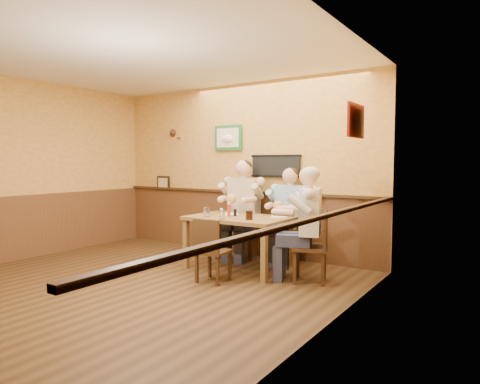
% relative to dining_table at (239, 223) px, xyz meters
% --- Properties ---
extents(room, '(5.02, 5.03, 2.81)m').
position_rel_dining_table_xyz_m(room, '(-0.53, -1.33, 1.03)').
color(room, '#34220F').
rests_on(room, ground).
extents(dining_table, '(1.40, 0.90, 0.75)m').
position_rel_dining_table_xyz_m(dining_table, '(0.00, 0.00, 0.00)').
color(dining_table, brown).
rests_on(dining_table, ground).
extents(chair_back_left, '(0.52, 0.52, 0.97)m').
position_rel_dining_table_xyz_m(chair_back_left, '(-0.36, 0.68, -0.17)').
color(chair_back_left, '#3E2713').
rests_on(chair_back_left, ground).
extents(chair_back_right, '(0.43, 0.43, 0.90)m').
position_rel_dining_table_xyz_m(chair_back_right, '(0.41, 0.78, -0.21)').
color(chair_back_right, '#3E2713').
rests_on(chair_back_right, ground).
extents(chair_right_end, '(0.54, 0.54, 0.91)m').
position_rel_dining_table_xyz_m(chair_right_end, '(1.10, -0.03, -0.20)').
color(chair_right_end, '#3E2713').
rests_on(chair_right_end, ground).
extents(chair_near_side, '(0.41, 0.41, 0.81)m').
position_rel_dining_table_xyz_m(chair_near_side, '(0.08, -0.70, -0.25)').
color(chair_near_side, '#3E2713').
rests_on(chair_near_side, ground).
extents(diner_tan_shirt, '(0.74, 0.74, 1.39)m').
position_rel_dining_table_xyz_m(diner_tan_shirt, '(-0.36, 0.68, 0.04)').
color(diner_tan_shirt, '#CEB38E').
rests_on(diner_tan_shirt, ground).
extents(diner_blue_polo, '(0.62, 0.62, 1.28)m').
position_rel_dining_table_xyz_m(diner_blue_polo, '(0.41, 0.78, -0.02)').
color(diner_blue_polo, '#88AECD').
rests_on(diner_blue_polo, ground).
extents(diner_white_elder, '(0.77, 0.77, 1.31)m').
position_rel_dining_table_xyz_m(diner_white_elder, '(1.10, -0.03, -0.00)').
color(diner_white_elder, silver).
rests_on(diner_white_elder, ground).
extents(water_glass_left, '(0.11, 0.11, 0.13)m').
position_rel_dining_table_xyz_m(water_glass_left, '(-0.36, -0.27, 0.16)').
color(water_glass_left, silver).
rests_on(water_glass_left, dining_table).
extents(water_glass_mid, '(0.10, 0.10, 0.12)m').
position_rel_dining_table_xyz_m(water_glass_mid, '(-0.03, -0.36, 0.15)').
color(water_glass_mid, white).
rests_on(water_glass_mid, dining_table).
extents(cola_tumbler, '(0.10, 0.10, 0.12)m').
position_rel_dining_table_xyz_m(cola_tumbler, '(0.30, -0.21, 0.15)').
color(cola_tumbler, black).
rests_on(cola_tumbler, dining_table).
extents(hot_sauce_bottle, '(0.06, 0.06, 0.19)m').
position_rel_dining_table_xyz_m(hot_sauce_bottle, '(-0.13, -0.06, 0.19)').
color(hot_sauce_bottle, red).
rests_on(hot_sauce_bottle, dining_table).
extents(salt_shaker, '(0.05, 0.05, 0.10)m').
position_rel_dining_table_xyz_m(salt_shaker, '(-0.27, -0.04, 0.14)').
color(salt_shaker, white).
rests_on(salt_shaker, dining_table).
extents(pepper_shaker, '(0.04, 0.04, 0.10)m').
position_rel_dining_table_xyz_m(pepper_shaker, '(-0.08, 0.01, 0.14)').
color(pepper_shaker, black).
rests_on(pepper_shaker, dining_table).
extents(plate_far_left, '(0.33, 0.33, 0.02)m').
position_rel_dining_table_xyz_m(plate_far_left, '(-0.23, 0.11, 0.10)').
color(plate_far_left, white).
rests_on(plate_far_left, dining_table).
extents(plate_far_right, '(0.26, 0.26, 0.02)m').
position_rel_dining_table_xyz_m(plate_far_right, '(0.51, 0.24, 0.10)').
color(plate_far_right, silver).
rests_on(plate_far_right, dining_table).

